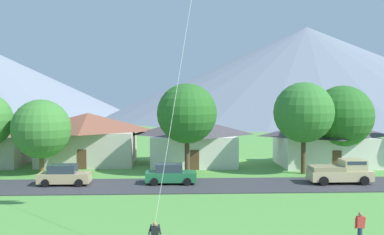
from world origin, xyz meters
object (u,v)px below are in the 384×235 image
house_rightmost (193,140)px  tree_far_right (41,129)px  tree_near_left (187,114)px  tree_near_right (304,113)px  parked_car_green_mid_east (170,174)px  pickup_truck_sand_west_side (341,171)px  house_left_center (88,138)px  parked_car_tan_mid_west (64,175)px  watcher_person (360,228)px  house_leftmost (326,142)px  tree_right_of_center (343,116)px

house_rightmost → tree_far_right: tree_far_right is taller
tree_near_left → tree_near_right: size_ratio=0.99×
tree_far_right → parked_car_green_mid_east: 13.76m
pickup_truck_sand_west_side → house_left_center: bearing=152.1°
house_rightmost → house_left_center: bearing=177.1°
house_left_center → parked_car_tan_mid_west: 12.18m
watcher_person → tree_near_right: bearing=82.0°
tree_near_right → house_leftmost: bearing=53.2°
tree_right_of_center → pickup_truck_sand_west_side: 9.06m
pickup_truck_sand_west_side → house_rightmost: bearing=135.7°
house_leftmost → tree_near_right: 7.14m
parked_car_tan_mid_west → parked_car_green_mid_east: 8.78m
tree_near_right → tree_far_right: bearing=178.1°
parked_car_green_mid_east → tree_near_left: bearing=71.4°
tree_right_of_center → tree_near_right: tree_near_right is taller
house_leftmost → parked_car_green_mid_east: size_ratio=2.48×
house_rightmost → parked_car_tan_mid_west: bearing=-134.3°
parked_car_tan_mid_west → house_rightmost: bearing=45.7°
pickup_truck_sand_west_side → tree_far_right: bearing=167.3°
house_rightmost → tree_near_left: bearing=-97.1°
house_leftmost → watcher_person: bearing=-104.5°
parked_car_tan_mid_west → parked_car_green_mid_east: same height
house_leftmost → house_rightmost: (-13.96, 1.50, 0.06)m
house_rightmost → tree_near_left: tree_near_left is taller
tree_right_of_center → tree_near_right: size_ratio=0.97×
pickup_truck_sand_west_side → parked_car_green_mid_east: bearing=178.4°
house_leftmost → pickup_truck_sand_west_side: 10.50m
tree_near_right → parked_car_tan_mid_west: bearing=-167.1°
tree_right_of_center → parked_car_tan_mid_west: bearing=-164.4°
tree_near_right → house_left_center: bearing=161.6°
parked_car_tan_mid_west → pickup_truck_sand_west_side: (23.14, -0.27, 0.19)m
parked_car_tan_mid_west → watcher_person: 24.37m
tree_near_right → tree_far_right: tree_near_right is taller
parked_car_tan_mid_west → tree_right_of_center: bearing=15.6°
house_left_center → watcher_person: bearing=-56.6°
pickup_truck_sand_west_side → tree_near_left: bearing=158.8°
tree_far_right → parked_car_green_mid_east: bearing=-24.6°
tree_far_right → parked_car_tan_mid_west: bearing=-59.6°
house_left_center → tree_right_of_center: bearing=-10.4°
house_leftmost → tree_far_right: tree_far_right is taller
tree_far_right → pickup_truck_sand_west_side: (26.48, -5.97, -3.22)m
parked_car_green_mid_east → tree_near_right: bearing=20.7°
house_left_center → house_rightmost: size_ratio=1.12×
tree_far_right → parked_car_green_mid_east: tree_far_right is taller
tree_far_right → tree_near_left: bearing=-4.2°
tree_near_left → tree_far_right: (-13.65, 1.00, -1.46)m
house_left_center → tree_right_of_center: size_ratio=1.27×
house_left_center → house_leftmost: bearing=-4.7°
watcher_person → pickup_truck_sand_west_side: bearing=73.2°
tree_far_right → parked_car_tan_mid_west: 7.43m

